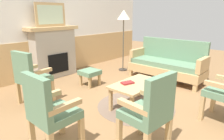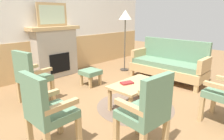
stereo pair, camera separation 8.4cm
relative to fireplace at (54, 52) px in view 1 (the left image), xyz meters
The scene contains 13 objects.
ground_plane 2.44m from the fireplace, 90.00° to the right, with size 14.00×14.00×0.00m, color olive.
wall_back 0.70m from the fireplace, 90.00° to the left, with size 7.20×0.14×2.70m.
fireplace is the anchor object (origin of this frame).
framed_picture 0.91m from the fireplace, 90.00° to the left, with size 0.80×0.04×0.56m.
couch 2.87m from the fireplace, 53.24° to the right, with size 0.70×1.80×0.98m.
coffee_table 2.61m from the fireplace, 90.79° to the right, with size 0.96×0.56×0.44m.
round_rug 2.68m from the fireplace, 90.79° to the right, with size 1.37×1.37×0.01m, color brown.
book_on_table 2.52m from the fireplace, 93.76° to the right, with size 0.21×0.13×0.03m, color maroon.
footstool 1.25m from the fireplace, 83.02° to the right, with size 0.40×0.40×0.36m.
armchair_near_fireplace 1.65m from the fireplace, 136.64° to the right, with size 0.54×0.54×0.98m.
armchair_by_window_left 3.05m from the fireplace, 123.44° to the right, with size 0.48×0.48×0.98m.
armchair_front_center 3.51m from the fireplace, 104.94° to the right, with size 0.52×0.52×0.98m.
floor_lamp_by_couch 2.05m from the fireplace, 30.30° to the right, with size 0.36×0.36×1.68m.
Camera 1 is at (-2.73, -2.10, 1.60)m, focal length 32.00 mm.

